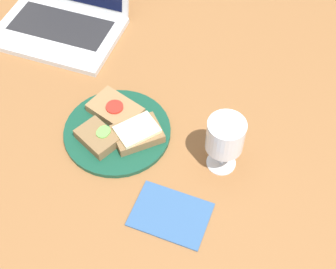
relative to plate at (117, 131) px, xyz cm
name	(u,v)px	position (x,y,z in cm)	size (l,w,h in cm)	color
wooden_table	(136,121)	(2.23, 5.61, -2.07)	(140.00, 140.00, 3.00)	brown
plate	(117,131)	(0.00, 0.00, 0.00)	(24.59, 24.59, 1.14)	#144733
sandwich_with_cheese	(137,133)	(5.16, -0.27, 2.04)	(13.04, 12.85, 3.14)	brown
sandwich_with_tomato	(115,110)	(-2.34, 4.59, 1.69)	(13.72, 11.28, 2.67)	#937047
sandwich_with_cucumber	(98,137)	(-2.77, -4.30, 1.90)	(10.96, 9.74, 2.90)	brown
wine_glass	(225,137)	(24.77, -0.08, 9.22)	(7.95, 7.95, 14.00)	white
laptop	(63,12)	(-28.67, 30.10, 3.78)	(32.99, 27.27, 21.37)	silver
napkin	(171,214)	(18.50, -15.67, -0.37)	(15.50, 11.09, 0.40)	#33598C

